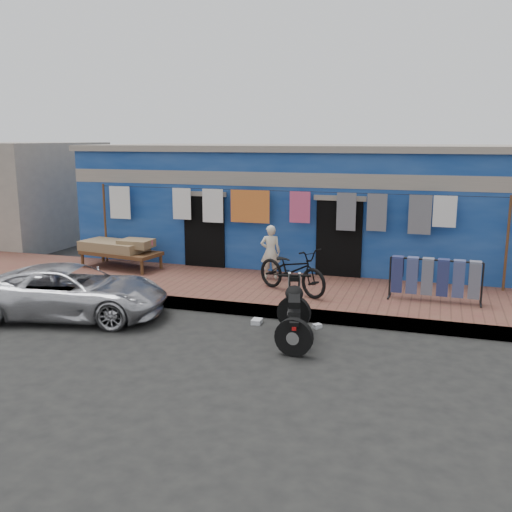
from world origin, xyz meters
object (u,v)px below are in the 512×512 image
Objects in this scene: car at (72,291)px; charpoy at (121,254)px; bicycle at (292,265)px; seated_person at (270,252)px; jeans_rack at (435,279)px; motorcycle at (294,312)px.

car is 1.67× the size of charpoy.
seated_person is at bearing 66.44° from bicycle.
seated_person is 4.02m from charpoy.
seated_person is 3.84m from jeans_rack.
charpoy is at bearing 107.51° from bicycle.
jeans_rack is at bearing -82.00° from car.
car is 4.58m from bicycle.
motorcycle is (0.63, -2.30, -0.31)m from bicycle.
seated_person is 0.56× the size of charpoy.
car is 4.59m from motorcycle.
jeans_rack is (2.32, 2.57, 0.15)m from motorcycle.
car is 3.39m from charpoy.
charpoy is (-5.43, 3.31, 0.06)m from motorcycle.
seated_person is at bearing -55.74° from car.
car is 4.60m from seated_person.
jeans_rack reaches higher than car.
motorcycle is 6.36m from charpoy.
seated_person reaches higher than bicycle.
jeans_rack reaches higher than motorcycle.
motorcycle is at bearing -132.07° from jeans_rack.
car is at bearing 165.48° from motorcycle.
motorcycle reaches higher than car.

